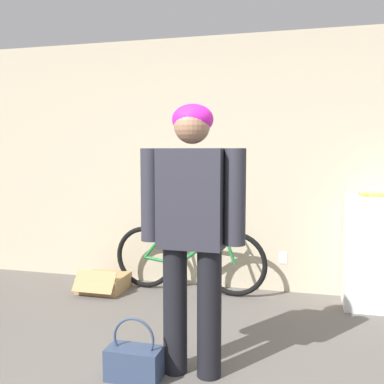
# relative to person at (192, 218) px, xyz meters

# --- Properties ---
(wall_back) EXTENTS (8.00, 0.07, 2.60)m
(wall_back) POSITION_rel_person_xyz_m (-0.09, 1.91, 0.29)
(wall_back) COLOR beige
(wall_back) RESTS_ON ground_plane
(person) EXTENTS (0.67, 0.25, 1.73)m
(person) POSITION_rel_person_xyz_m (0.00, 0.00, 0.00)
(person) COLOR black
(person) RESTS_ON ground_plane
(bicycle) EXTENTS (1.60, 0.46, 0.72)m
(bicycle) POSITION_rel_person_xyz_m (-0.47, 1.62, -0.67)
(bicycle) COLOR black
(bicycle) RESTS_ON ground_plane
(banana) EXTENTS (0.32, 0.08, 0.04)m
(banana) POSITION_rel_person_xyz_m (1.28, 1.57, 0.03)
(banana) COLOR #EAD64C
(banana) RESTS_ON side_shelf
(handbag) EXTENTS (0.34, 0.18, 0.40)m
(handbag) POSITION_rel_person_xyz_m (-0.34, -0.16, -0.90)
(handbag) COLOR #334260
(handbag) RESTS_ON ground_plane
(cardboard_box) EXTENTS (0.45, 0.50, 0.24)m
(cardboard_box) POSITION_rel_person_xyz_m (-1.32, 1.44, -0.93)
(cardboard_box) COLOR tan
(cardboard_box) RESTS_ON ground_plane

